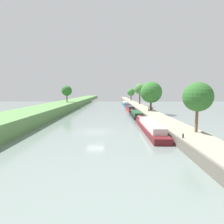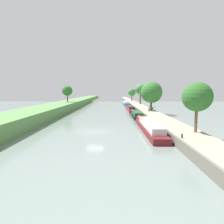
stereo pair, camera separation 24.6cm
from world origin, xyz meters
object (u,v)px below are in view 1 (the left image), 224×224
at_px(narrowboat_black, 136,114).
at_px(person_walking, 149,108).
at_px(park_bench, 152,108).
at_px(narrowboat_teal, 125,103).
at_px(narrowboat_blue, 127,106).
at_px(mooring_bollard_far, 127,101).
at_px(narrowboat_maroon, 149,126).
at_px(mooring_bollard_near, 183,136).
at_px(narrowboat_red, 130,108).

height_order(narrowboat_black, person_walking, person_walking).
height_order(narrowboat_black, park_bench, park_bench).
xyz_separation_m(narrowboat_teal, person_walking, (3.22, -38.88, 1.36)).
distance_m(narrowboat_black, narrowboat_blue, 26.36).
relative_size(person_walking, mooring_bollard_far, 3.69).
xyz_separation_m(narrowboat_black, park_bench, (4.97, 6.45, 0.89)).
height_order(narrowboat_black, mooring_bollard_far, mooring_bollard_far).
distance_m(narrowboat_black, park_bench, 8.19).
distance_m(narrowboat_maroon, mooring_bollard_near, 9.06).
bearing_deg(mooring_bollard_far, person_walking, -88.17).
relative_size(narrowboat_red, narrowboat_teal, 0.81).
bearing_deg(person_walking, narrowboat_maroon, -100.84).
bearing_deg(narrowboat_black, narrowboat_red, 90.38).
relative_size(narrowboat_maroon, narrowboat_black, 1.40).
bearing_deg(narrowboat_blue, narrowboat_maroon, -90.10).
relative_size(narrowboat_maroon, mooring_bollard_near, 36.73).
bearing_deg(narrowboat_maroon, narrowboat_teal, 89.92).
bearing_deg(narrowboat_maroon, narrowboat_black, 89.94).
height_order(narrowboat_blue, mooring_bollard_near, mooring_bollard_near).
height_order(narrowboat_teal, park_bench, park_bench).
bearing_deg(narrowboat_red, narrowboat_black, -89.62).
distance_m(narrowboat_black, mooring_bollard_far, 48.25).
bearing_deg(person_walking, narrowboat_red, 105.32).
xyz_separation_m(narrowboat_maroon, person_walking, (3.30, 17.27, 1.28)).
xyz_separation_m(person_walking, park_bench, (1.68, 4.91, -0.53)).
distance_m(narrowboat_blue, person_walking, 25.07).
height_order(narrowboat_maroon, park_bench, narrowboat_maroon).
bearing_deg(narrowboat_blue, narrowboat_black, -90.12).
bearing_deg(mooring_bollard_far, mooring_bollard_near, -90.00).
xyz_separation_m(narrowboat_maroon, narrowboat_black, (0.02, 15.72, -0.13)).
bearing_deg(narrowboat_black, person_walking, 25.16).
bearing_deg(mooring_bollard_far, narrowboat_red, -93.15).
bearing_deg(narrowboat_maroon, park_bench, 77.33).
xyz_separation_m(narrowboat_red, mooring_bollard_near, (1.89, -38.46, 0.65)).
distance_m(narrowboat_teal, person_walking, 39.04).
height_order(narrowboat_black, narrowboat_teal, narrowboat_teal).
xyz_separation_m(narrowboat_red, narrowboat_blue, (0.15, 12.48, -0.09)).
xyz_separation_m(narrowboat_maroon, mooring_bollard_far, (1.81, 63.93, 0.64)).
distance_m(narrowboat_maroon, narrowboat_teal, 56.15).
distance_m(narrowboat_maroon, person_walking, 17.63).
bearing_deg(narrowboat_red, mooring_bollard_far, 86.85).
bearing_deg(mooring_bollard_far, narrowboat_teal, -102.56).
relative_size(narrowboat_black, narrowboat_red, 0.88).
relative_size(narrowboat_blue, mooring_bollard_far, 24.91).
distance_m(narrowboat_red, narrowboat_teal, 26.54).
bearing_deg(narrowboat_blue, park_bench, -76.14).
xyz_separation_m(narrowboat_maroon, mooring_bollard_near, (1.81, -8.86, 0.64)).
bearing_deg(narrowboat_teal, narrowboat_red, -90.34).
relative_size(narrowboat_blue, narrowboat_teal, 0.67).
height_order(narrowboat_maroon, narrowboat_black, narrowboat_maroon).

